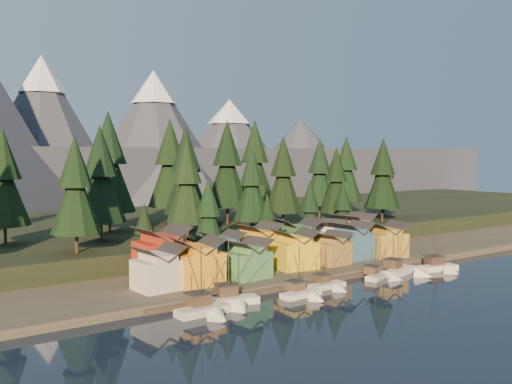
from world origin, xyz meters
TOP-DOWN VIEW (x-y plane):
  - ground at (0.00, 0.00)m, footprint 500.00×500.00m
  - shore_strip at (0.00, 40.00)m, footprint 400.00×50.00m
  - hillside at (0.00, 90.00)m, footprint 420.00×100.00m
  - dock at (0.00, 16.50)m, footprint 80.00×4.00m
  - mountain_ridge at (-4.20, 213.59)m, footprint 560.00×190.00m
  - boat_0 at (-31.33, 8.66)m, footprint 9.97×10.82m
  - boat_1 at (-24.51, 11.21)m, footprint 11.20×11.76m
  - boat_2 at (-10.19, 8.15)m, footprint 8.91×9.62m
  - boat_3 at (-1.50, 10.48)m, footprint 8.52×9.26m
  - boat_4 at (13.87, 10.55)m, footprint 8.58×9.07m
  - boat_5 at (21.62, 10.49)m, footprint 11.19×11.73m
  - boat_6 at (31.42, 8.07)m, footprint 9.83×10.45m
  - house_front_0 at (-32.35, 24.69)m, footprint 8.83×8.40m
  - house_front_1 at (-24.15, 24.09)m, footprint 9.83×9.52m
  - house_front_2 at (-12.90, 23.42)m, footprint 9.21×9.27m
  - house_front_3 at (1.34, 24.85)m, footprint 9.66×9.33m
  - house_front_4 at (11.26, 23.91)m, footprint 8.09×8.60m
  - house_front_5 at (19.93, 25.49)m, footprint 8.88×8.14m
  - house_front_6 at (29.64, 23.26)m, footprint 10.15×9.80m
  - house_back_0 at (-26.82, 34.28)m, footprint 9.97×9.60m
  - house_back_1 at (-13.89, 31.07)m, footprint 7.94×8.03m
  - house_back_2 at (-2.80, 33.21)m, footprint 9.49×8.79m
  - house_back_3 at (9.17, 33.06)m, footprint 11.37×10.58m
  - house_back_4 at (19.32, 33.73)m, footprint 9.63×9.40m
  - house_back_5 at (27.98, 32.95)m, footprint 9.83×9.93m
  - tree_hill_1 at (-50.00, 68.00)m, footprint 11.68×11.68m
  - tree_hill_2 at (-40.00, 48.00)m, footprint 10.74×10.74m
  - tree_hill_3 at (-30.00, 60.00)m, footprint 12.04×12.04m
  - tree_hill_4 at (-22.00, 75.00)m, footprint 14.06×14.06m
  - tree_hill_5 at (-12.00, 50.00)m, footprint 10.67×10.67m
  - tree_hill_6 at (-4.00, 65.00)m, footprint 12.37×12.37m
  - tree_hill_7 at (6.00, 48.00)m, footprint 9.95×9.95m
  - tree_hill_8 at (14.00, 72.00)m, footprint 13.44×13.44m
  - tree_hill_9 at (22.00, 55.00)m, footprint 11.28×11.28m
  - tree_hill_10 at (30.00, 80.00)m, footprint 13.90×13.90m
  - tree_hill_11 at (38.00, 50.00)m, footprint 9.93×9.93m
  - tree_hill_12 at (46.00, 66.00)m, footprint 11.32×11.32m
  - tree_hill_13 at (56.00, 48.00)m, footprint 11.19×11.19m
  - tree_hill_14 at (64.00, 72.00)m, footprint 11.78×11.78m
  - tree_hill_15 at (0.00, 82.00)m, footprint 13.66×13.66m
  - tree_hill_17 at (68.00, 58.00)m, footprint 9.78×9.78m
  - tree_shore_0 at (-28.00, 40.00)m, footprint 6.52×6.52m
  - tree_shore_1 at (-12.00, 40.00)m, footprint 8.67×8.67m
  - tree_shore_2 at (5.00, 40.00)m, footprint 6.87×6.87m
  - tree_shore_3 at (19.00, 40.00)m, footprint 8.04×8.04m
  - tree_shore_4 at (31.00, 40.00)m, footprint 7.86×7.86m

SIDE VIEW (x-z plane):
  - ground at x=0.00m, z-range 0.00..0.00m
  - dock at x=0.00m, z-range 0.00..1.00m
  - shore_strip at x=0.00m, z-range 0.00..1.50m
  - boat_3 at x=-1.50m, z-range -3.11..6.99m
  - boat_4 at x=13.87m, z-range -3.09..7.10m
  - boat_2 at x=-10.19m, z-range -3.27..7.43m
  - boat_5 at x=21.62m, z-range -3.82..8.41m
  - boat_6 at x=31.42m, z-range -3.61..8.42m
  - boat_1 at x=-24.51m, z-range -3.90..8.71m
  - boat_0 at x=-31.33m, z-range -3.85..9.00m
  - hillside at x=0.00m, z-range 0.00..6.00m
  - house_front_4 at x=11.26m, z-range 1.69..9.12m
  - house_front_2 at x=-12.90m, z-range 1.70..9.74m
  - house_front_0 at x=-32.35m, z-range 1.71..10.02m
  - house_front_6 at x=29.64m, z-range 1.72..10.28m
  - house_front_3 at x=1.34m, z-range 1.72..10.43m
  - house_back_1 at x=-13.89m, z-range 1.72..10.46m
  - house_back_4 at x=19.32m, z-range 1.72..10.48m
  - house_front_5 at x=19.93m, z-range 1.73..10.72m
  - house_front_1 at x=-24.15m, z-range 1.73..10.95m
  - house_back_2 at x=-2.80m, z-range 1.74..11.31m
  - house_back_3 at x=9.17m, z-range 1.75..11.57m
  - house_back_5 at x=27.98m, z-range 1.75..11.62m
  - house_back_0 at x=-26.82m, z-range 1.76..12.29m
  - tree_shore_0 at x=-28.00m, z-range 2.20..17.39m
  - tree_shore_2 at x=5.00m, z-range 2.24..18.24m
  - tree_shore_4 at x=31.00m, z-range 2.35..20.66m
  - tree_shore_3 at x=19.00m, z-range 2.37..21.10m
  - tree_shore_1 at x=-12.00m, z-range 2.44..22.64m
  - tree_hill_17 at x=68.00m, z-range 7.06..29.86m
  - tree_hill_11 at x=38.00m, z-range 7.08..30.22m
  - tree_hill_7 at x=6.00m, z-range 7.08..30.25m
  - tree_hill_5 at x=-12.00m, z-range 7.16..32.01m
  - tree_hill_2 at x=-40.00m, z-range 7.17..32.19m
  - tree_hill_13 at x=56.00m, z-range 7.22..33.29m
  - tree_hill_9 at x=22.00m, z-range 7.23..33.50m
  - tree_hill_12 at x=46.00m, z-range 7.23..33.60m
  - tree_hill_1 at x=-50.00m, z-range 7.27..34.49m
  - tree_hill_14 at x=64.00m, z-range 7.28..34.72m
  - tree_hill_3 at x=-30.00m, z-range 7.31..35.37m
  - tree_hill_6 at x=-4.00m, z-range 7.35..36.17m
  - tree_hill_8 at x=14.00m, z-range 7.47..38.78m
  - tree_hill_15 at x=0.00m, z-range 7.49..39.30m
  - tree_hill_10 at x=30.00m, z-range 7.52..39.89m
  - tree_hill_4 at x=-22.00m, z-range 7.53..40.28m
  - mountain_ridge at x=-4.20m, z-range -18.94..71.06m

